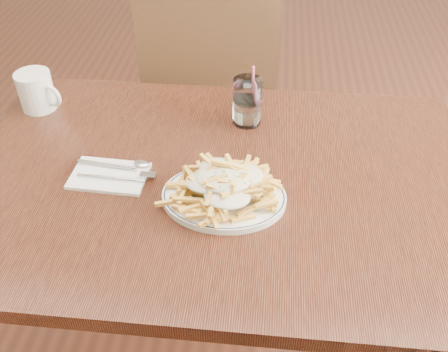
# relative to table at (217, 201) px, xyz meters

# --- Properties ---
(floor) EXTENTS (7.00, 7.00, 0.00)m
(floor) POSITION_rel_table_xyz_m (0.00, 0.00, -0.67)
(floor) COLOR black
(floor) RESTS_ON ground
(table) EXTENTS (1.20, 0.80, 0.75)m
(table) POSITION_rel_table_xyz_m (0.00, 0.00, 0.00)
(table) COLOR black
(table) RESTS_ON ground
(chair_far) EXTENTS (0.53, 0.53, 0.98)m
(chair_far) POSITION_rel_table_xyz_m (-0.12, 0.71, -0.12)
(chair_far) COLOR black
(chair_far) RESTS_ON ground
(fries_plate) EXTENTS (0.32, 0.29, 0.02)m
(fries_plate) POSITION_rel_table_xyz_m (0.03, -0.08, 0.09)
(fries_plate) COLOR white
(fries_plate) RESTS_ON table
(loaded_fries) EXTENTS (0.26, 0.22, 0.07)m
(loaded_fries) POSITION_rel_table_xyz_m (0.03, -0.08, 0.13)
(loaded_fries) COLOR gold
(loaded_fries) RESTS_ON fries_plate
(napkin) EXTENTS (0.18, 0.12, 0.01)m
(napkin) POSITION_rel_table_xyz_m (-0.25, -0.03, 0.08)
(napkin) COLOR white
(napkin) RESTS_ON table
(cutlery) EXTENTS (0.20, 0.07, 0.01)m
(cutlery) POSITION_rel_table_xyz_m (-0.25, -0.02, 0.09)
(cutlery) COLOR silver
(cutlery) RESTS_ON napkin
(water_glass) EXTENTS (0.08, 0.08, 0.17)m
(water_glass) POSITION_rel_table_xyz_m (0.05, 0.23, 0.13)
(water_glass) COLOR white
(water_glass) RESTS_ON table
(coffee_mug) EXTENTS (0.13, 0.09, 0.10)m
(coffee_mug) POSITION_rel_table_xyz_m (-0.51, 0.24, 0.13)
(coffee_mug) COLOR white
(coffee_mug) RESTS_ON table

